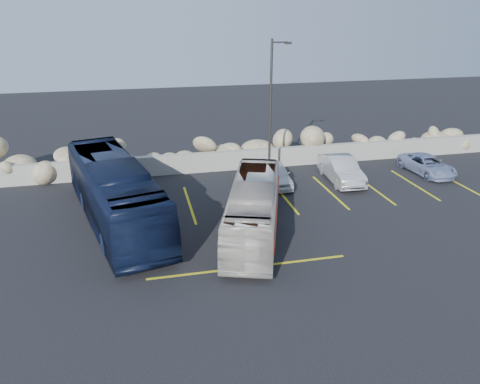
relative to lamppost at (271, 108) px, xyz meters
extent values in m
plane|color=black|center=(-2.56, -9.50, -4.30)|extent=(90.00, 90.00, 0.00)
cube|color=gray|center=(-2.56, 2.50, -3.70)|extent=(60.00, 0.40, 1.20)
cube|color=gold|center=(-5.06, -2.50, -4.29)|extent=(0.12, 5.00, 0.01)
cube|color=gold|center=(0.04, -2.50, -4.29)|extent=(0.12, 5.00, 0.01)
cube|color=gold|center=(2.74, -2.50, -4.29)|extent=(0.12, 5.00, 0.01)
cube|color=gold|center=(5.34, -2.50, -4.29)|extent=(0.12, 5.00, 0.01)
cube|color=gold|center=(7.94, -2.50, -4.29)|extent=(0.12, 5.00, 0.01)
cube|color=gold|center=(10.54, -2.50, -4.29)|extent=(0.12, 5.00, 0.01)
cube|color=gold|center=(-3.56, -9.30, -4.29)|extent=(8.00, 0.12, 0.01)
cylinder|color=#322F2C|center=(-0.06, 0.00, -0.30)|extent=(0.14, 0.14, 8.00)
cylinder|color=#322F2C|center=(0.39, 0.00, 3.50)|extent=(0.90, 0.08, 0.08)
cube|color=#322F2C|center=(0.84, 0.00, 3.45)|extent=(0.35, 0.18, 0.12)
imported|color=beige|center=(-2.62, -6.35, -3.09)|extent=(4.66, 8.83, 2.41)
imported|color=black|center=(-8.65, -3.87, -2.76)|extent=(5.09, 11.30, 3.06)
imported|color=silver|center=(0.14, -0.65, -3.67)|extent=(1.71, 3.77, 1.26)
imported|color=#B2B2B7|center=(4.03, -1.01, -3.57)|extent=(1.79, 4.48, 1.45)
imported|color=#7E8DB4|center=(9.74, -0.94, -3.74)|extent=(2.16, 4.14, 1.11)
camera|label=1|loc=(-7.47, -24.84, 5.28)|focal=35.00mm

